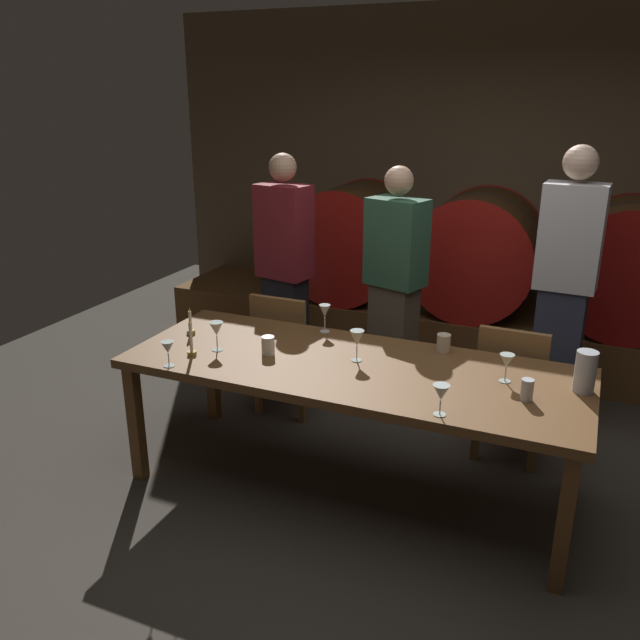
{
  "coord_description": "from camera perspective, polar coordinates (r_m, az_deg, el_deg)",
  "views": [
    {
      "loc": [
        0.86,
        -3.07,
        2.19
      ],
      "look_at": [
        -0.47,
        0.03,
        0.99
      ],
      "focal_mm": 36.91,
      "sensor_mm": 36.0,
      "label": 1
    }
  ],
  "objects": [
    {
      "name": "ground_plane",
      "position": [
        3.86,
        6.49,
        -15.04
      ],
      "size": [
        7.84,
        7.84,
        0.0
      ],
      "primitive_type": "plane",
      "color": "#3F3A33"
    },
    {
      "name": "back_wall",
      "position": [
        5.97,
        15.1,
        11.55
      ],
      "size": [
        6.03,
        0.24,
        2.84
      ],
      "primitive_type": "cube",
      "color": "brown",
      "rests_on": "ground"
    },
    {
      "name": "barrel_shelf",
      "position": [
        5.73,
        13.19,
        -1.14
      ],
      "size": [
        5.43,
        0.9,
        0.42
      ],
      "primitive_type": "cube",
      "color": "brown",
      "rests_on": "ground"
    },
    {
      "name": "wine_barrel_left",
      "position": [
        5.8,
        2.86,
        6.83
      ],
      "size": [
        0.99,
        0.86,
        0.99
      ],
      "color": "#513319",
      "rests_on": "barrel_shelf"
    },
    {
      "name": "wine_barrel_center",
      "position": [
        5.53,
        13.52,
        5.67
      ],
      "size": [
        0.99,
        0.86,
        0.99
      ],
      "color": "#513319",
      "rests_on": "barrel_shelf"
    },
    {
      "name": "wine_barrel_right",
      "position": [
        5.46,
        25.24,
        4.17
      ],
      "size": [
        0.99,
        0.86,
        0.99
      ],
      "color": "brown",
      "rests_on": "barrel_shelf"
    },
    {
      "name": "dining_table",
      "position": [
        3.61,
        2.77,
        -4.79
      ],
      "size": [
        2.5,
        0.94,
        0.77
      ],
      "color": "brown",
      "rests_on": "ground"
    },
    {
      "name": "chair_left",
      "position": [
        4.54,
        -3.02,
        -2.4
      ],
      "size": [
        0.4,
        0.4,
        0.88
      ],
      "rotation": [
        0.0,
        0.0,
        3.13
      ],
      "color": "olive",
      "rests_on": "ground"
    },
    {
      "name": "chair_right",
      "position": [
        4.14,
        16.28,
        -5.5
      ],
      "size": [
        0.41,
        0.41,
        0.88
      ],
      "rotation": [
        0.0,
        0.0,
        3.12
      ],
      "color": "olive",
      "rests_on": "ground"
    },
    {
      "name": "guest_left",
      "position": [
        4.89,
        -3.09,
        4.27
      ],
      "size": [
        0.42,
        0.31,
        1.75
      ],
      "rotation": [
        0.0,
        0.0,
        2.94
      ],
      "color": "black",
      "rests_on": "ground"
    },
    {
      "name": "guest_center",
      "position": [
        4.53,
        6.49,
        2.59
      ],
      "size": [
        0.43,
        0.34,
        1.71
      ],
      "rotation": [
        0.0,
        0.0,
        2.84
      ],
      "color": "brown",
      "rests_on": "ground"
    },
    {
      "name": "guest_right",
      "position": [
        4.57,
        20.44,
        2.75
      ],
      "size": [
        0.4,
        0.26,
        1.86
      ],
      "rotation": [
        0.0,
        0.0,
        3.07
      ],
      "color": "#33384C",
      "rests_on": "ground"
    },
    {
      "name": "candle_left",
      "position": [
        4.07,
        -11.15,
        -0.61
      ],
      "size": [
        0.05,
        0.05,
        0.17
      ],
      "color": "olive",
      "rests_on": "dining_table"
    },
    {
      "name": "candle_right",
      "position": [
        3.73,
        -11.09,
        -2.14
      ],
      "size": [
        0.05,
        0.05,
        0.22
      ],
      "color": "olive",
      "rests_on": "dining_table"
    },
    {
      "name": "pitcher",
      "position": [
        3.48,
        22.01,
        -4.17
      ],
      "size": [
        0.1,
        0.1,
        0.21
      ],
      "color": "silver",
      "rests_on": "dining_table"
    },
    {
      "name": "wine_glass_far_left",
      "position": [
        3.6,
        -13.06,
        -2.4
      ],
      "size": [
        0.07,
        0.07,
        0.14
      ],
      "color": "silver",
      "rests_on": "dining_table"
    },
    {
      "name": "wine_glass_left",
      "position": [
        3.76,
        -8.98,
        -0.82
      ],
      "size": [
        0.08,
        0.08,
        0.17
      ],
      "color": "silver",
      "rests_on": "dining_table"
    },
    {
      "name": "wine_glass_center_left",
      "position": [
        4.0,
        0.42,
        0.7
      ],
      "size": [
        0.07,
        0.07,
        0.17
      ],
      "color": "white",
      "rests_on": "dining_table"
    },
    {
      "name": "wine_glass_center_right",
      "position": [
        3.58,
        3.23,
        -1.65
      ],
      "size": [
        0.08,
        0.08,
        0.18
      ],
      "color": "silver",
      "rests_on": "dining_table"
    },
    {
      "name": "wine_glass_right",
      "position": [
        3.05,
        10.45,
        -6.27
      ],
      "size": [
        0.08,
        0.08,
        0.15
      ],
      "color": "silver",
      "rests_on": "dining_table"
    },
    {
      "name": "wine_glass_far_right",
      "position": [
        3.46,
        15.88,
        -3.47
      ],
      "size": [
        0.08,
        0.08,
        0.15
      ],
      "color": "silver",
      "rests_on": "dining_table"
    },
    {
      "name": "cup_left",
      "position": [
        3.7,
        -4.53,
        -2.21
      ],
      "size": [
        0.07,
        0.07,
        0.11
      ],
      "primitive_type": "cylinder",
      "color": "white",
      "rests_on": "dining_table"
    },
    {
      "name": "cup_center",
      "position": [
        3.79,
        10.66,
        -1.96
      ],
      "size": [
        0.08,
        0.08,
        0.1
      ],
      "primitive_type": "cylinder",
      "color": "beige",
      "rests_on": "dining_table"
    },
    {
      "name": "cup_right",
      "position": [
        3.31,
        17.51,
        -5.79
      ],
      "size": [
        0.06,
        0.06,
        0.11
      ],
      "primitive_type": "cylinder",
      "color": "silver",
      "rests_on": "dining_table"
    }
  ]
}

